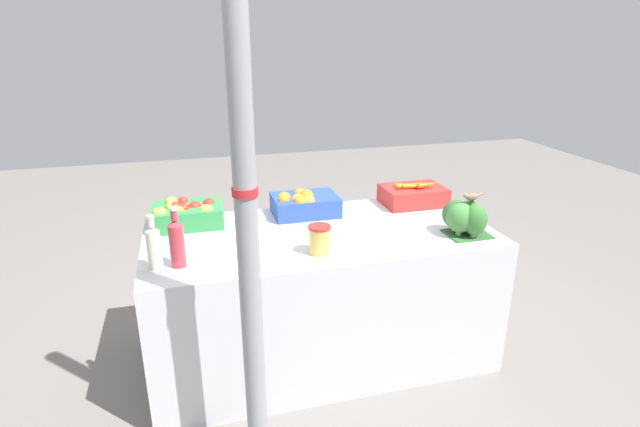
{
  "coord_description": "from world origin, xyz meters",
  "views": [
    {
      "loc": [
        -0.65,
        -2.36,
        1.74
      ],
      "look_at": [
        0.0,
        0.0,
        0.85
      ],
      "focal_mm": 28.0,
      "sensor_mm": 36.0,
      "label": 1
    }
  ],
  "objects_px": {
    "apple_crate": "(187,214)",
    "carrot_crate": "(413,195)",
    "broccoli_pile": "(465,217)",
    "juice_bottle_cloudy": "(154,247)",
    "pickle_jar": "(320,239)",
    "orange_crate": "(304,204)",
    "juice_bottle_ruby": "(177,242)",
    "sparrow_bird": "(471,197)",
    "support_pole": "(247,221)"
  },
  "relations": [
    {
      "from": "support_pole",
      "to": "carrot_crate",
      "type": "height_order",
      "value": "support_pole"
    },
    {
      "from": "support_pole",
      "to": "apple_crate",
      "type": "distance_m",
      "value": 1.06
    },
    {
      "from": "support_pole",
      "to": "pickle_jar",
      "type": "bearing_deg",
      "value": 49.0
    },
    {
      "from": "apple_crate",
      "to": "pickle_jar",
      "type": "xyz_separation_m",
      "value": [
        0.6,
        -0.54,
        0.0
      ]
    },
    {
      "from": "broccoli_pile",
      "to": "sparrow_bird",
      "type": "bearing_deg",
      "value": -28.52
    },
    {
      "from": "juice_bottle_cloudy",
      "to": "sparrow_bird",
      "type": "distance_m",
      "value": 1.55
    },
    {
      "from": "support_pole",
      "to": "juice_bottle_cloudy",
      "type": "relative_size",
      "value": 8.79
    },
    {
      "from": "juice_bottle_ruby",
      "to": "sparrow_bird",
      "type": "xyz_separation_m",
      "value": [
        1.45,
        -0.01,
        0.09
      ]
    },
    {
      "from": "broccoli_pile",
      "to": "pickle_jar",
      "type": "bearing_deg",
      "value": -177.97
    },
    {
      "from": "support_pole",
      "to": "pickle_jar",
      "type": "distance_m",
      "value": 0.66
    },
    {
      "from": "apple_crate",
      "to": "broccoli_pile",
      "type": "bearing_deg",
      "value": -20.47
    },
    {
      "from": "broccoli_pile",
      "to": "sparrow_bird",
      "type": "relative_size",
      "value": 1.73
    },
    {
      "from": "orange_crate",
      "to": "carrot_crate",
      "type": "distance_m",
      "value": 0.69
    },
    {
      "from": "support_pole",
      "to": "pickle_jar",
      "type": "height_order",
      "value": "support_pole"
    },
    {
      "from": "carrot_crate",
      "to": "pickle_jar",
      "type": "height_order",
      "value": "carrot_crate"
    },
    {
      "from": "juice_bottle_cloudy",
      "to": "broccoli_pile",
      "type": "bearing_deg",
      "value": -0.16
    },
    {
      "from": "juice_bottle_cloudy",
      "to": "pickle_jar",
      "type": "bearing_deg",
      "value": -2.47
    },
    {
      "from": "orange_crate",
      "to": "juice_bottle_ruby",
      "type": "distance_m",
      "value": 0.87
    },
    {
      "from": "support_pole",
      "to": "broccoli_pile",
      "type": "height_order",
      "value": "support_pole"
    },
    {
      "from": "juice_bottle_ruby",
      "to": "carrot_crate",
      "type": "bearing_deg",
      "value": 20.3
    },
    {
      "from": "juice_bottle_cloudy",
      "to": "juice_bottle_ruby",
      "type": "distance_m",
      "value": 0.1
    },
    {
      "from": "orange_crate",
      "to": "pickle_jar",
      "type": "bearing_deg",
      "value": -95.58
    },
    {
      "from": "apple_crate",
      "to": "juice_bottle_ruby",
      "type": "relative_size",
      "value": 1.31
    },
    {
      "from": "apple_crate",
      "to": "orange_crate",
      "type": "height_order",
      "value": "orange_crate"
    },
    {
      "from": "broccoli_pile",
      "to": "juice_bottle_ruby",
      "type": "height_order",
      "value": "juice_bottle_ruby"
    },
    {
      "from": "broccoli_pile",
      "to": "pickle_jar",
      "type": "height_order",
      "value": "broccoli_pile"
    },
    {
      "from": "carrot_crate",
      "to": "juice_bottle_cloudy",
      "type": "relative_size",
      "value": 1.45
    },
    {
      "from": "apple_crate",
      "to": "sparrow_bird",
      "type": "distance_m",
      "value": 1.5
    },
    {
      "from": "apple_crate",
      "to": "broccoli_pile",
      "type": "xyz_separation_m",
      "value": [
        1.38,
        -0.52,
        0.03
      ]
    },
    {
      "from": "juice_bottle_ruby",
      "to": "juice_bottle_cloudy",
      "type": "bearing_deg",
      "value": -180.0
    },
    {
      "from": "support_pole",
      "to": "orange_crate",
      "type": "height_order",
      "value": "support_pole"
    },
    {
      "from": "apple_crate",
      "to": "sparrow_bird",
      "type": "xyz_separation_m",
      "value": [
        1.4,
        -0.53,
        0.14
      ]
    },
    {
      "from": "carrot_crate",
      "to": "orange_crate",
      "type": "bearing_deg",
      "value": -179.71
    },
    {
      "from": "juice_bottle_ruby",
      "to": "pickle_jar",
      "type": "xyz_separation_m",
      "value": [
        0.65,
        -0.03,
        -0.05
      ]
    },
    {
      "from": "support_pole",
      "to": "juice_bottle_ruby",
      "type": "bearing_deg",
      "value": 118.46
    },
    {
      "from": "apple_crate",
      "to": "carrot_crate",
      "type": "relative_size",
      "value": 1.0
    },
    {
      "from": "apple_crate",
      "to": "carrot_crate",
      "type": "xyz_separation_m",
      "value": [
        1.34,
        0.0,
        -0.01
      ]
    },
    {
      "from": "support_pole",
      "to": "apple_crate",
      "type": "height_order",
      "value": "support_pole"
    },
    {
      "from": "juice_bottle_ruby",
      "to": "sparrow_bird",
      "type": "bearing_deg",
      "value": -0.56
    },
    {
      "from": "support_pole",
      "to": "broccoli_pile",
      "type": "bearing_deg",
      "value": 22.01
    },
    {
      "from": "carrot_crate",
      "to": "pickle_jar",
      "type": "relative_size",
      "value": 2.65
    },
    {
      "from": "orange_crate",
      "to": "pickle_jar",
      "type": "relative_size",
      "value": 2.65
    },
    {
      "from": "broccoli_pile",
      "to": "juice_bottle_cloudy",
      "type": "height_order",
      "value": "juice_bottle_cloudy"
    },
    {
      "from": "carrot_crate",
      "to": "juice_bottle_ruby",
      "type": "xyz_separation_m",
      "value": [
        -1.39,
        -0.51,
        0.06
      ]
    },
    {
      "from": "juice_bottle_ruby",
      "to": "support_pole",
      "type": "bearing_deg",
      "value": -61.54
    },
    {
      "from": "sparrow_bird",
      "to": "support_pole",
      "type": "bearing_deg",
      "value": 10.22
    },
    {
      "from": "broccoli_pile",
      "to": "juice_bottle_ruby",
      "type": "xyz_separation_m",
      "value": [
        -1.43,
        0.0,
        0.02
      ]
    },
    {
      "from": "carrot_crate",
      "to": "juice_bottle_cloudy",
      "type": "height_order",
      "value": "juice_bottle_cloudy"
    },
    {
      "from": "broccoli_pile",
      "to": "support_pole",
      "type": "bearing_deg",
      "value": -157.99
    },
    {
      "from": "orange_crate",
      "to": "carrot_crate",
      "type": "height_order",
      "value": "carrot_crate"
    }
  ]
}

